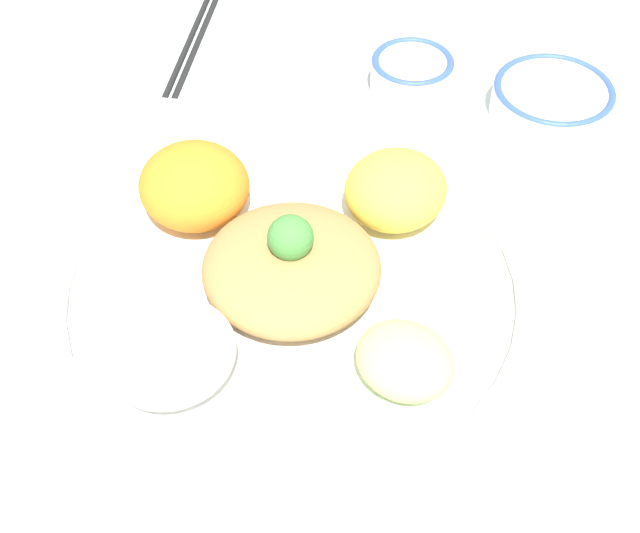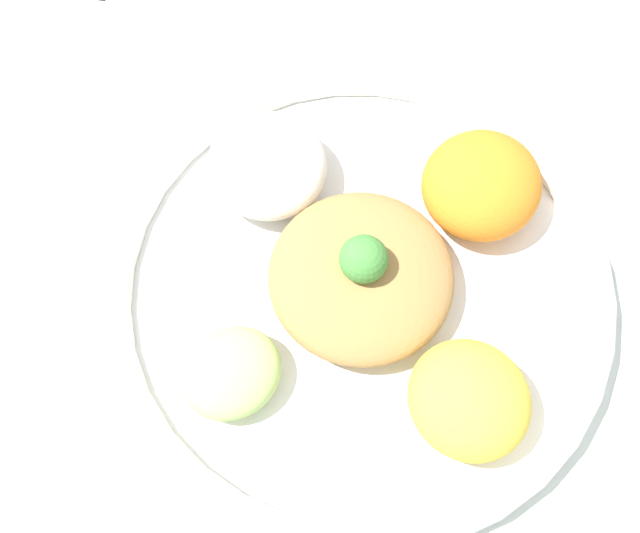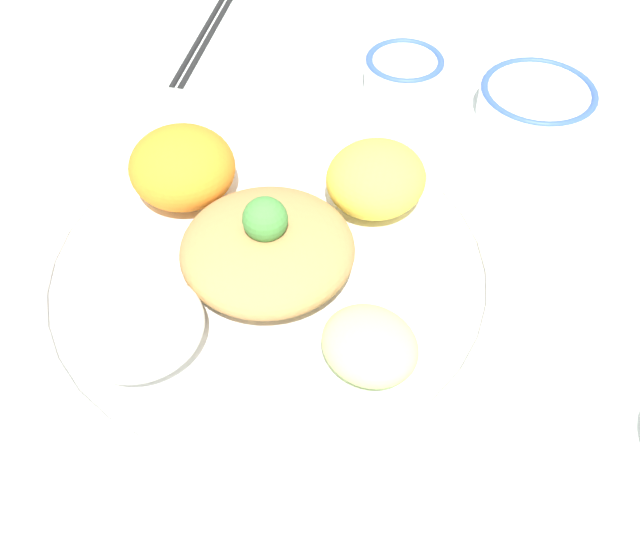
{
  "view_description": "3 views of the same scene",
  "coord_description": "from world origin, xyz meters",
  "px_view_note": "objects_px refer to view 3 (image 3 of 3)",
  "views": [
    {
      "loc": [
        0.42,
        -0.1,
        0.56
      ],
      "look_at": [
        -0.05,
        0.0,
        0.03
      ],
      "focal_mm": 50.0,
      "sensor_mm": 36.0,
      "label": 1
    },
    {
      "loc": [
        0.01,
        0.18,
        0.57
      ],
      "look_at": [
        -0.01,
        -0.03,
        0.06
      ],
      "focal_mm": 42.0,
      "sensor_mm": 36.0,
      "label": 2
    },
    {
      "loc": [
        0.37,
        -0.05,
        0.48
      ],
      "look_at": [
        -0.02,
        0.02,
        0.04
      ],
      "focal_mm": 42.0,
      "sensor_mm": 36.0,
      "label": 3
    }
  ],
  "objects_px": {
    "salad_platter": "(264,260)",
    "rice_bowl_blue": "(404,72)",
    "chopsticks_pair_far": "(206,33)",
    "sauce_bowl_red": "(537,101)"
  },
  "relations": [
    {
      "from": "salad_platter",
      "to": "rice_bowl_blue",
      "type": "distance_m",
      "value": 0.31
    },
    {
      "from": "rice_bowl_blue",
      "to": "salad_platter",
      "type": "bearing_deg",
      "value": -35.47
    },
    {
      "from": "sauce_bowl_red",
      "to": "chopsticks_pair_far",
      "type": "xyz_separation_m",
      "value": [
        -0.22,
        -0.33,
        -0.02
      ]
    },
    {
      "from": "sauce_bowl_red",
      "to": "rice_bowl_blue",
      "type": "height_order",
      "value": "rice_bowl_blue"
    },
    {
      "from": "salad_platter",
      "to": "sauce_bowl_red",
      "type": "height_order",
      "value": "salad_platter"
    },
    {
      "from": "salad_platter",
      "to": "chopsticks_pair_far",
      "type": "bearing_deg",
      "value": -176.05
    },
    {
      "from": "salad_platter",
      "to": "chopsticks_pair_far",
      "type": "relative_size",
      "value": 1.87
    },
    {
      "from": "sauce_bowl_red",
      "to": "chopsticks_pair_far",
      "type": "height_order",
      "value": "sauce_bowl_red"
    },
    {
      "from": "salad_platter",
      "to": "chopsticks_pair_far",
      "type": "height_order",
      "value": "salad_platter"
    },
    {
      "from": "rice_bowl_blue",
      "to": "chopsticks_pair_far",
      "type": "height_order",
      "value": "rice_bowl_blue"
    }
  ]
}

